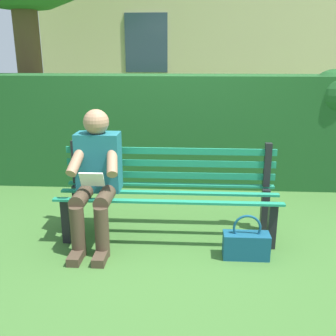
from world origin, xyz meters
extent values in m
plane|color=#3D6B2D|center=(0.00, 0.00, 0.00)|extent=(60.00, 60.00, 0.00)
cube|color=black|center=(-0.89, 0.17, 0.21)|extent=(0.07, 0.07, 0.41)
cube|color=black|center=(0.89, 0.17, 0.21)|extent=(0.07, 0.07, 0.41)
cube|color=black|center=(-0.89, -0.17, 0.21)|extent=(0.07, 0.07, 0.41)
cube|color=black|center=(0.89, -0.17, 0.21)|extent=(0.07, 0.07, 0.41)
cube|color=#1E8460|center=(0.00, -0.22, 0.42)|extent=(1.94, 0.06, 0.02)
cube|color=#1E8460|center=(0.00, 0.00, 0.42)|extent=(1.94, 0.06, 0.02)
cube|color=#1E8460|center=(0.00, 0.22, 0.42)|extent=(1.94, 0.06, 0.02)
cube|color=black|center=(-0.89, -0.21, 0.64)|extent=(0.06, 0.06, 0.41)
cube|color=black|center=(0.89, -0.21, 0.64)|extent=(0.06, 0.06, 0.41)
cube|color=#1E8460|center=(0.00, -0.21, 0.52)|extent=(1.94, 0.02, 0.06)
cube|color=#1E8460|center=(0.00, -0.21, 0.64)|extent=(1.94, 0.02, 0.06)
cube|color=#1E8460|center=(0.00, -0.21, 0.75)|extent=(1.94, 0.02, 0.06)
cube|color=#1E6672|center=(0.62, -0.02, 0.69)|extent=(0.38, 0.22, 0.52)
sphere|color=#A57A5B|center=(0.62, 0.00, 1.05)|extent=(0.22, 0.22, 0.22)
cylinder|color=#473828|center=(0.52, 0.19, 0.45)|extent=(0.13, 0.42, 0.13)
cylinder|color=#473828|center=(0.72, 0.19, 0.45)|extent=(0.13, 0.42, 0.13)
cylinder|color=#473828|center=(0.52, 0.40, 0.22)|extent=(0.12, 0.12, 0.43)
cylinder|color=#473828|center=(0.72, 0.40, 0.22)|extent=(0.12, 0.12, 0.43)
cube|color=#473828|center=(0.52, 0.48, 0.04)|extent=(0.10, 0.24, 0.07)
cube|color=#473828|center=(0.72, 0.48, 0.04)|extent=(0.10, 0.24, 0.07)
cylinder|color=#A57A5B|center=(0.47, 0.12, 0.75)|extent=(0.14, 0.32, 0.26)
cylinder|color=#A57A5B|center=(0.77, 0.12, 0.75)|extent=(0.14, 0.32, 0.26)
cube|color=white|center=(0.62, 0.24, 0.61)|extent=(0.20, 0.07, 0.13)
cube|color=#1E5123|center=(-0.12, -1.59, 0.68)|extent=(5.79, 0.63, 1.37)
sphere|color=#1E5123|center=(-1.86, -1.49, 1.16)|extent=(0.57, 0.57, 0.57)
sphere|color=#1E5123|center=(1.32, -1.65, 1.09)|extent=(0.50, 0.50, 0.50)
cylinder|color=brown|center=(2.22, -2.55, 1.43)|extent=(0.36, 0.36, 2.86)
cube|color=#334756|center=(0.78, -5.26, 1.83)|extent=(0.90, 0.04, 1.20)
cube|color=navy|center=(-0.65, 0.35, 0.11)|extent=(0.37, 0.15, 0.21)
torus|color=navy|center=(-0.65, 0.35, 0.26)|extent=(0.23, 0.02, 0.23)
camera|label=1|loc=(-0.19, 3.21, 1.61)|focal=41.01mm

